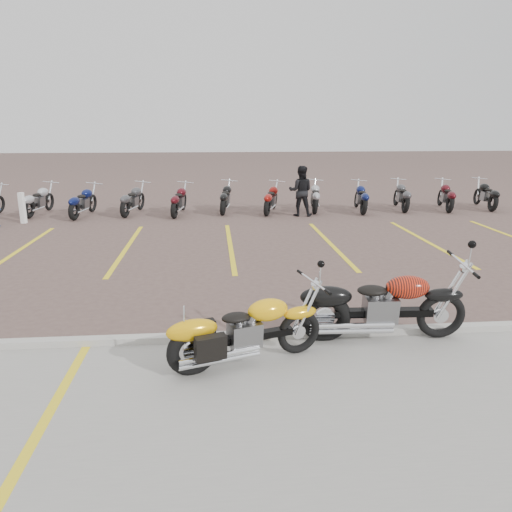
{
  "coord_description": "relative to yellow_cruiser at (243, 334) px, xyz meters",
  "views": [
    {
      "loc": [
        -0.44,
        -8.87,
        3.12
      ],
      "look_at": [
        0.34,
        0.05,
        0.75
      ],
      "focal_mm": 35.0,
      "sensor_mm": 36.0,
      "label": 1
    }
  ],
  "objects": [
    {
      "name": "ground",
      "position": [
        0.08,
        2.78,
        -0.45
      ],
      "size": [
        100.0,
        100.0,
        0.0
      ],
      "primitive_type": "plane",
      "color": "brown",
      "rests_on": "ground"
    },
    {
      "name": "concrete_apron",
      "position": [
        0.08,
        -1.72,
        -0.44
      ],
      "size": [
        60.0,
        5.0,
        0.01
      ],
      "primitive_type": "cube",
      "color": "#9E9B93",
      "rests_on": "ground"
    },
    {
      "name": "curb",
      "position": [
        0.08,
        0.78,
        -0.39
      ],
      "size": [
        60.0,
        0.18,
        0.12
      ],
      "primitive_type": "cube",
      "color": "#ADAAA3",
      "rests_on": "ground"
    },
    {
      "name": "parking_stripes",
      "position": [
        0.08,
        6.78,
        -0.44
      ],
      "size": [
        38.0,
        5.5,
        0.01
      ],
      "primitive_type": null,
      "color": "yellow",
      "rests_on": "ground"
    },
    {
      "name": "apron_stripe",
      "position": [
        -2.22,
        -1.72,
        -0.43
      ],
      "size": [
        0.12,
        5.0,
        0.0
      ],
      "primitive_type": "cube",
      "color": "yellow",
      "rests_on": "concrete_apron"
    },
    {
      "name": "yellow_cruiser",
      "position": [
        0.0,
        0.0,
        0.0
      ],
      "size": [
        2.11,
        0.81,
        0.9
      ],
      "rotation": [
        0.07,
        0.0,
        0.31
      ],
      "color": "black",
      "rests_on": "ground"
    },
    {
      "name": "flame_cruiser",
      "position": [
        2.04,
        0.62,
        0.06
      ],
      "size": [
        2.48,
        0.39,
        1.02
      ],
      "rotation": [
        0.1,
        0.0,
        -0.04
      ],
      "color": "black",
      "rests_on": "ground"
    },
    {
      "name": "person_b",
      "position": [
        2.7,
        11.04,
        0.43
      ],
      "size": [
        0.97,
        0.83,
        1.74
      ],
      "primitive_type": "imported",
      "rotation": [
        0.0,
        0.0,
        2.92
      ],
      "color": "black",
      "rests_on": "ground"
    },
    {
      "name": "bollard",
      "position": [
        -6.5,
        10.47,
        0.05
      ],
      "size": [
        0.18,
        0.18,
        1.0
      ],
      "primitive_type": "cube",
      "rotation": [
        0.0,
        0.0,
        -0.24
      ],
      "color": "white",
      "rests_on": "ground"
    },
    {
      "name": "bg_bike_row",
      "position": [
        0.07,
        11.87,
        0.1
      ],
      "size": [
        20.79,
        2.08,
        1.1
      ],
      "color": "black",
      "rests_on": "ground"
    }
  ]
}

